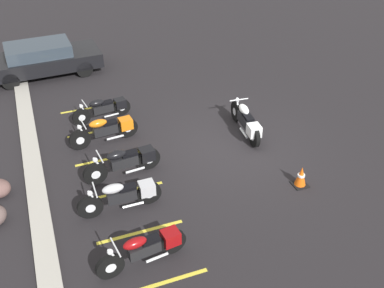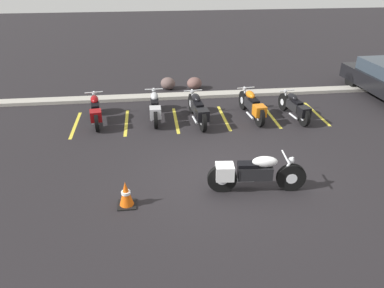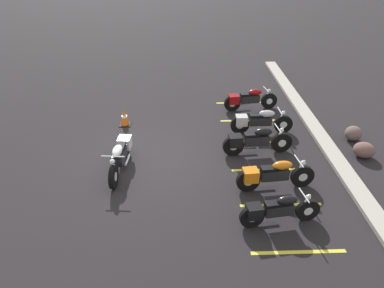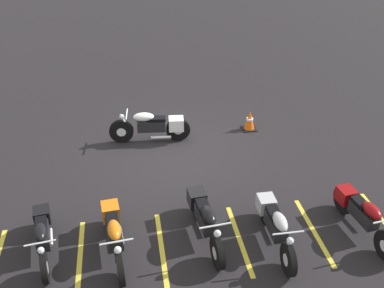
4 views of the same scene
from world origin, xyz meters
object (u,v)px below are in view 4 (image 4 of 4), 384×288
Objects in this scene: parked_bike_3 at (114,232)px; traffic_cone at (250,121)px; motorcycle_white_featured at (154,126)px; parked_bike_0 at (362,213)px; parked_bike_4 at (43,234)px; parked_bike_2 at (205,218)px; parked_bike_1 at (275,224)px.

traffic_cone is at bearing 132.24° from parked_bike_3.
motorcycle_white_featured is 3.77× the size of traffic_cone.
motorcycle_white_featured is 5.87m from parked_bike_0.
parked_bike_4 is (6.43, -0.41, -0.02)m from parked_bike_0.
motorcycle_white_featured is 1.02× the size of parked_bike_2.
parked_bike_0 is 0.97× the size of parked_bike_3.
parked_bike_3 is (3.17, -0.25, 0.00)m from parked_bike_1.
parked_bike_0 is 6.44m from parked_bike_4.
parked_bike_4 is (1.38, -0.20, -0.04)m from parked_bike_3.
traffic_cone is at bearing 170.69° from parked_bike_1.
parked_bike_2 is (1.35, -0.39, 0.01)m from parked_bike_1.
parked_bike_3 reaches higher than parked_bike_4.
parked_bike_3 reaches higher than traffic_cone.
parked_bike_2 is at bearing 88.55° from parked_bike_3.
traffic_cone is (1.12, -4.60, -0.16)m from parked_bike_0.
parked_bike_0 is 1.88m from parked_bike_1.
parked_bike_1 is 1.41m from parked_bike_2.
parked_bike_2 reaches higher than parked_bike_3.
parked_bike_1 is 3.57× the size of traffic_cone.
parked_bike_3 reaches higher than parked_bike_0.
motorcycle_white_featured is 1.07× the size of parked_bike_0.
parked_bike_0 is at bearing 103.63° from traffic_cone.
motorcycle_white_featured is 4.30m from parked_bike_3.
parked_bike_3 is at bearing 79.86° from motorcycle_white_featured.
parked_bike_3 is at bearing 48.11° from traffic_cone.
parked_bike_0 is 0.95× the size of parked_bike_2.
parked_bike_1 is (1.88, 0.04, 0.01)m from parked_bike_0.
parked_bike_4 is at bearing 62.69° from motorcycle_white_featured.
parked_bike_0 is at bearing 78.12° from parked_bike_2.
parked_bike_3 reaches higher than parked_bike_1.
parked_bike_4 reaches higher than traffic_cone.
parked_bike_1 is (-2.05, 4.40, -0.02)m from motorcycle_white_featured.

